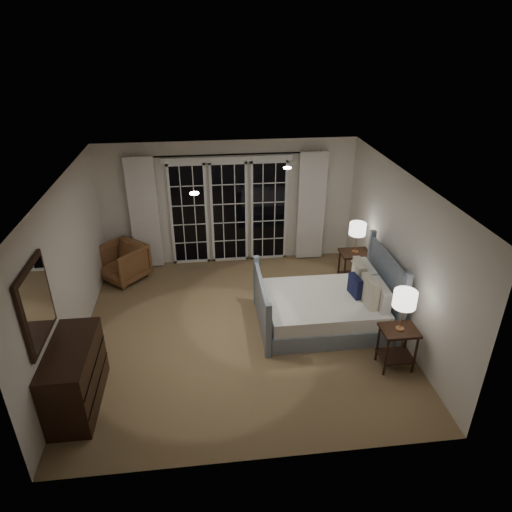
{
  "coord_description": "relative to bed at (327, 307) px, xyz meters",
  "views": [
    {
      "loc": [
        -0.47,
        -6.04,
        4.45
      ],
      "look_at": [
        0.31,
        0.54,
        1.05
      ],
      "focal_mm": 32.0,
      "sensor_mm": 36.0,
      "label": 1
    }
  ],
  "objects": [
    {
      "name": "dresser",
      "position": [
        -3.65,
        -1.38,
        0.14
      ],
      "size": [
        0.54,
        1.27,
        0.9
      ],
      "color": "black",
      "rests_on": "floor"
    },
    {
      "name": "wall_left",
      "position": [
        -3.92,
        -0.02,
        0.94
      ],
      "size": [
        0.02,
        5.0,
        2.5
      ],
      "primitive_type": "cube",
      "color": "silver",
      "rests_on": "floor"
    },
    {
      "name": "wall_front",
      "position": [
        -1.42,
        -2.52,
        0.94
      ],
      "size": [
        5.0,
        0.02,
        2.5
      ],
      "primitive_type": "cube",
      "color": "silver",
      "rests_on": "floor"
    },
    {
      "name": "nightstand_left",
      "position": [
        0.71,
        -1.17,
        0.12
      ],
      "size": [
        0.5,
        0.4,
        0.65
      ],
      "color": "black",
      "rests_on": "floor"
    },
    {
      "name": "french_doors",
      "position": [
        -1.42,
        2.44,
        0.78
      ],
      "size": [
        2.5,
        0.04,
        2.2
      ],
      "color": "black",
      "rests_on": "wall_back"
    },
    {
      "name": "downlight_b",
      "position": [
        -2.02,
        -0.42,
        2.18
      ],
      "size": [
        0.12,
        0.12,
        0.01
      ],
      "primitive_type": "cylinder",
      "color": "white",
      "rests_on": "ceiling"
    },
    {
      "name": "curtain_left",
      "position": [
        -3.07,
        2.36,
        0.84
      ],
      "size": [
        0.55,
        0.1,
        2.25
      ],
      "primitive_type": "cube",
      "color": "white",
      "rests_on": "curtain_rod"
    },
    {
      "name": "curtain_rod",
      "position": [
        -1.42,
        2.38,
        1.94
      ],
      "size": [
        3.5,
        0.03,
        0.03
      ],
      "primitive_type": "cylinder",
      "rotation": [
        0.0,
        1.57,
        0.0
      ],
      "color": "black",
      "rests_on": "wall_back"
    },
    {
      "name": "downlight_a",
      "position": [
        -0.62,
        0.58,
        2.18
      ],
      "size": [
        0.12,
        0.12,
        0.01
      ],
      "primitive_type": "cylinder",
      "color": "white",
      "rests_on": "ceiling"
    },
    {
      "name": "wall_back",
      "position": [
        -1.42,
        2.48,
        0.94
      ],
      "size": [
        5.0,
        0.02,
        2.5
      ],
      "primitive_type": "cube",
      "color": "silver",
      "rests_on": "floor"
    },
    {
      "name": "lamp_left",
      "position": [
        0.71,
        -1.17,
        0.83
      ],
      "size": [
        0.32,
        0.32,
        0.61
      ],
      "color": "tan",
      "rests_on": "nightstand_left"
    },
    {
      "name": "curtain_right",
      "position": [
        0.23,
        2.36,
        0.84
      ],
      "size": [
        0.55,
        0.1,
        2.25
      ],
      "primitive_type": "cube",
      "color": "white",
      "rests_on": "curtain_rod"
    },
    {
      "name": "mirror",
      "position": [
        -3.89,
        -1.38,
        1.24
      ],
      "size": [
        0.05,
        0.85,
        1.0
      ],
      "color": "black",
      "rests_on": "wall_left"
    },
    {
      "name": "ceiling",
      "position": [
        -1.42,
        -0.02,
        2.19
      ],
      "size": [
        5.0,
        5.0,
        0.0
      ],
      "primitive_type": "plane",
      "rotation": [
        3.14,
        0.0,
        0.0
      ],
      "color": "silver",
      "rests_on": "wall_back"
    },
    {
      "name": "wall_right",
      "position": [
        1.08,
        -0.02,
        0.94
      ],
      "size": [
        0.02,
        5.0,
        2.5
      ],
      "primitive_type": "cube",
      "color": "silver",
      "rests_on": "floor"
    },
    {
      "name": "bed",
      "position": [
        0.0,
        0.0,
        0.0
      ],
      "size": [
        2.07,
        1.48,
        1.2
      ],
      "color": "#8493A0",
      "rests_on": "floor"
    },
    {
      "name": "nightstand_right",
      "position": [
        0.8,
        1.14,
        0.15
      ],
      "size": [
        0.53,
        0.43,
        0.69
      ],
      "color": "black",
      "rests_on": "floor"
    },
    {
      "name": "floor",
      "position": [
        -1.42,
        -0.02,
        -0.31
      ],
      "size": [
        5.0,
        5.0,
        0.0
      ],
      "primitive_type": "plane",
      "color": "#8E704C",
      "rests_on": "ground"
    },
    {
      "name": "armchair",
      "position": [
        -3.52,
        1.89,
        0.05
      ],
      "size": [
        1.1,
        1.1,
        0.72
      ],
      "primitive_type": "imported",
      "rotation": [
        0.0,
        0.0,
        -0.72
      ],
      "color": "brown",
      "rests_on": "floor"
    },
    {
      "name": "lamp_right",
      "position": [
        0.8,
        1.14,
        0.84
      ],
      "size": [
        0.3,
        0.3,
        0.58
      ],
      "color": "tan",
      "rests_on": "nightstand_right"
    }
  ]
}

